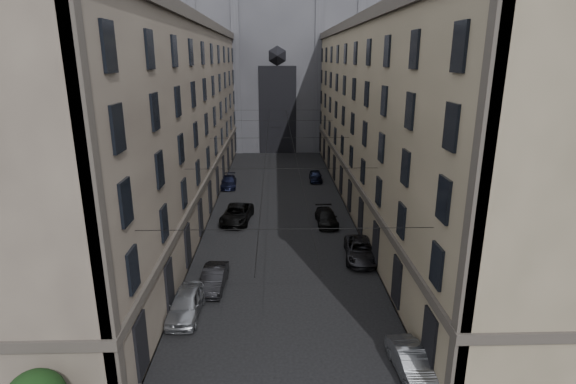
{
  "coord_description": "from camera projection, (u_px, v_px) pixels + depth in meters",
  "views": [
    {
      "loc": [
        -0.46,
        -9.6,
        15.17
      ],
      "look_at": [
        0.21,
        13.37,
        8.3
      ],
      "focal_mm": 28.0,
      "sensor_mm": 36.0,
      "label": 1
    }
  ],
  "objects": [
    {
      "name": "sidewalk_left",
      "position": [
        181.0,
        206.0,
        47.72
      ],
      "size": [
        7.0,
        80.0,
        0.15
      ],
      "primitive_type": "cube",
      "color": "#383533",
      "rests_on": "ground"
    },
    {
      "name": "sidewalk_right",
      "position": [
        377.0,
        204.0,
        48.3
      ],
      "size": [
        7.0,
        80.0,
        0.15
      ],
      "primitive_type": "cube",
      "color": "#383533",
      "rests_on": "ground"
    },
    {
      "name": "building_left",
      "position": [
        146.0,
        119.0,
        44.98
      ],
      "size": [
        13.6,
        60.6,
        18.85
      ],
      "color": "#4A4139",
      "rests_on": "ground"
    },
    {
      "name": "building_right",
      "position": [
        411.0,
        118.0,
        45.73
      ],
      "size": [
        13.6,
        60.6,
        18.85
      ],
      "color": "brown",
      "rests_on": "ground"
    },
    {
      "name": "gothic_tower",
      "position": [
        277.0,
        43.0,
        80.24
      ],
      "size": [
        35.0,
        23.0,
        58.0
      ],
      "color": "#2D2D33",
      "rests_on": "ground"
    },
    {
      "name": "tram_wires",
      "position": [
        280.0,
        139.0,
        45.6
      ],
      "size": [
        14.0,
        60.0,
        0.43
      ],
      "color": "black",
      "rests_on": "ground"
    },
    {
      "name": "car_left_near",
      "position": [
        186.0,
        304.0,
        27.34
      ],
      "size": [
        1.99,
        4.74,
        1.6
      ],
      "primitive_type": "imported",
      "rotation": [
        0.0,
        0.0,
        -0.02
      ],
      "color": "gray",
      "rests_on": "ground"
    },
    {
      "name": "car_left_midnear",
      "position": [
        214.0,
        278.0,
        30.68
      ],
      "size": [
        1.68,
        4.37,
        1.42
      ],
      "primitive_type": "imported",
      "rotation": [
        0.0,
        0.0,
        -0.04
      ],
      "color": "black",
      "rests_on": "ground"
    },
    {
      "name": "car_left_midfar",
      "position": [
        237.0,
        214.0,
        43.15
      ],
      "size": [
        3.22,
        5.86,
        1.56
      ],
      "primitive_type": "imported",
      "rotation": [
        0.0,
        0.0,
        -0.12
      ],
      "color": "black",
      "rests_on": "ground"
    },
    {
      "name": "car_left_far",
      "position": [
        229.0,
        182.0,
        54.83
      ],
      "size": [
        2.11,
        4.66,
        1.32
      ],
      "primitive_type": "imported",
      "rotation": [
        0.0,
        0.0,
        0.06
      ],
      "color": "black",
      "rests_on": "ground"
    },
    {
      "name": "car_right_near",
      "position": [
        411.0,
        363.0,
        22.23
      ],
      "size": [
        1.76,
        4.23,
        1.36
      ],
      "primitive_type": "imported",
      "rotation": [
        0.0,
        0.0,
        0.08
      ],
      "color": "slate",
      "rests_on": "ground"
    },
    {
      "name": "car_right_midnear",
      "position": [
        361.0,
        250.0,
        35.14
      ],
      "size": [
        2.99,
        5.54,
        1.48
      ],
      "primitive_type": "imported",
      "rotation": [
        0.0,
        0.0,
        -0.11
      ],
      "color": "black",
      "rests_on": "ground"
    },
    {
      "name": "car_right_midfar",
      "position": [
        326.0,
        217.0,
        42.55
      ],
      "size": [
        2.0,
        4.67,
        1.34
      ],
      "primitive_type": "imported",
      "rotation": [
        0.0,
        0.0,
        0.03
      ],
      "color": "black",
      "rests_on": "ground"
    },
    {
      "name": "car_right_far",
      "position": [
        316.0,
        176.0,
        57.54
      ],
      "size": [
        1.68,
        3.95,
        1.33
      ],
      "primitive_type": "imported",
      "rotation": [
        0.0,
        0.0,
        -0.03
      ],
      "color": "black",
      "rests_on": "ground"
    }
  ]
}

